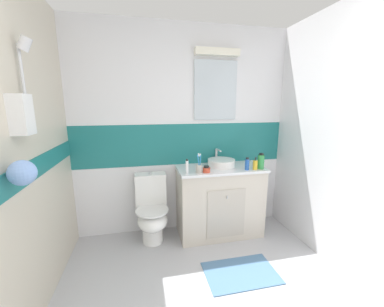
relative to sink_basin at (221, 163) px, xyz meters
The scene contains 14 objects.
ground_plane 1.41m from the sink_basin, 113.19° to the right, with size 3.20×3.48×0.04m, color #B2B2B7.
wall_back_tiled 0.61m from the sink_basin, 146.90° to the left, with size 3.20×0.20×2.50m.
wall_left_shower_alcove 2.05m from the sink_basin, 151.04° to the right, with size 0.27×3.48×2.50m.
wall_right_plain 1.40m from the sink_basin, 46.45° to the right, with size 0.10×3.48×2.50m, color white.
vanity_cabinet 0.47m from the sink_basin, 131.48° to the right, with size 1.02×0.52×0.85m.
sink_basin is the anchor object (origin of this frame).
toilet 1.00m from the sink_basin, behind, with size 0.37×0.50×0.80m.
toothbrush_cup 0.38m from the sink_basin, 148.79° to the right, with size 0.07×0.07×0.22m.
soap_dispenser 0.39m from the sink_basin, 31.56° to the right, with size 0.05×0.05×0.15m.
toothpaste_tube_upright 0.50m from the sink_basin, 155.95° to the right, with size 0.03×0.03×0.16m.
deodorant_spray_can 0.31m from the sink_basin, 40.73° to the right, with size 0.05×0.05×0.15m.
mouthwash_bottle 0.46m from the sink_basin, 25.52° to the right, with size 0.07×0.07×0.18m.
hair_gel_jar 0.31m from the sink_basin, 140.75° to the right, with size 0.08×0.08×0.07m.
bath_mat 1.19m from the sink_basin, 93.96° to the right, with size 0.68×0.44×0.01m, color #4C7299.
Camera 1 is at (-0.51, -0.40, 1.58)m, focal length 21.84 mm.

